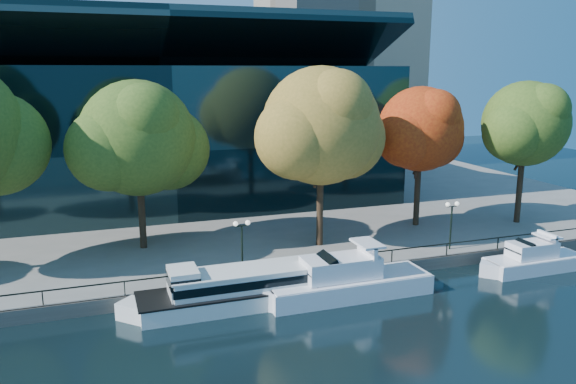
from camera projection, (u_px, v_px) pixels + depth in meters
name	position (u px, v px, depth m)	size (l,w,h in m)	color
ground	(284.00, 308.00, 37.60)	(160.00, 160.00, 0.00)	black
promenade	(191.00, 192.00, 71.05)	(90.00, 67.08, 1.00)	slate
railing	(269.00, 265.00, 40.19)	(88.20, 0.08, 0.99)	black
convention_building	(160.00, 134.00, 63.82)	(50.00, 24.57, 21.43)	black
tour_boat	(243.00, 287.00, 37.82)	(16.07, 3.58, 3.05)	white
cruiser_near	(341.00, 281.00, 39.18)	(13.13, 3.38, 3.80)	white
cruiser_far	(531.00, 259.00, 44.28)	(9.29, 2.57, 3.03)	white
tree_2	(140.00, 141.00, 45.21)	(11.69, 9.58, 13.90)	black
tree_3	(323.00, 129.00, 45.81)	(12.13, 9.94, 14.97)	black
tree_4	(422.00, 131.00, 52.16)	(9.87, 8.09, 13.17)	black
tree_5	(527.00, 126.00, 53.07)	(10.05, 8.24, 13.65)	black
lamp_1	(242.00, 235.00, 40.38)	(1.26, 0.36, 4.03)	black
lamp_2	(452.00, 214.00, 46.12)	(1.26, 0.36, 4.03)	black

